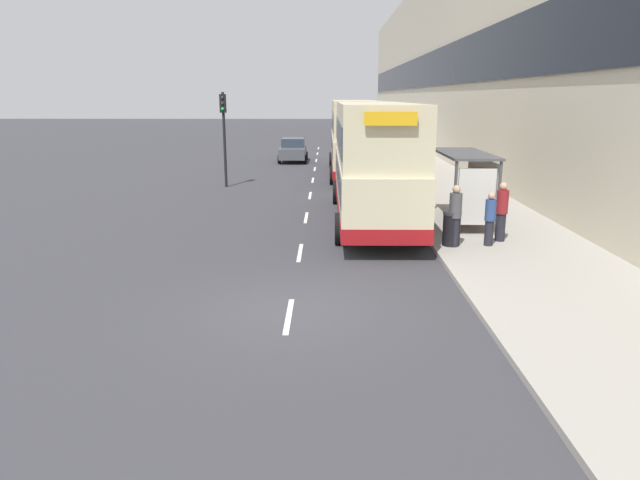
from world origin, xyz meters
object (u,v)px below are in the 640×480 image
object	(u,v)px
car_0	(293,150)
traffic_light_far_kerb	(224,124)
double_decker_bus_near	(373,160)
pedestrian_at_shelter	(455,215)
pedestrian_1	(502,211)
bus_shelter	(471,175)
litter_bin	(451,228)
pedestrian_2	(490,219)
double_decker_bus_ahead	(354,136)

from	to	relation	value
car_0	traffic_light_far_kerb	distance (m)	12.29
double_decker_bus_near	traffic_light_far_kerb	distance (m)	10.81
pedestrian_at_shelter	pedestrian_1	xyz separation A→B (m)	(1.58, 0.69, -0.01)
bus_shelter	pedestrian_at_shelter	xyz separation A→B (m)	(-1.16, -3.10, -0.79)
pedestrian_1	litter_bin	bearing A→B (deg)	-160.52
pedestrian_at_shelter	pedestrian_2	bearing A→B (deg)	6.51
car_0	traffic_light_far_kerb	size ratio (longest dim) A/B	0.83
pedestrian_at_shelter	bus_shelter	bearing A→B (deg)	69.42
double_decker_bus_near	pedestrian_at_shelter	size ratio (longest dim) A/B	5.88
double_decker_bus_near	pedestrian_1	distance (m)	5.20
bus_shelter	traffic_light_far_kerb	xyz separation A→B (m)	(-10.17, 9.32, 1.32)
pedestrian_1	pedestrian_2	bearing A→B (deg)	-131.79
double_decker_bus_near	pedestrian_1	size ratio (longest dim) A/B	5.94
pedestrian_2	traffic_light_far_kerb	distance (m)	16.05
pedestrian_at_shelter	pedestrian_2	xyz separation A→B (m)	(1.08, 0.12, -0.12)
bus_shelter	litter_bin	world-z (taller)	bus_shelter
traffic_light_far_kerb	car_0	bearing A→B (deg)	76.71
car_0	litter_bin	xyz separation A→B (m)	(6.18, -24.04, -0.16)
double_decker_bus_ahead	pedestrian_1	world-z (taller)	double_decker_bus_ahead
double_decker_bus_ahead	pedestrian_at_shelter	size ratio (longest dim) A/B	6.10
bus_shelter	pedestrian_at_shelter	world-z (taller)	bus_shelter
pedestrian_1	bus_shelter	bearing A→B (deg)	99.91
bus_shelter	car_0	world-z (taller)	bus_shelter
double_decker_bus_ahead	traffic_light_far_kerb	size ratio (longest dim) A/B	2.39
double_decker_bus_near	car_0	bearing A→B (deg)	101.58
car_0	pedestrian_at_shelter	size ratio (longest dim) A/B	2.13
car_0	traffic_light_far_kerb	world-z (taller)	traffic_light_far_kerb
litter_bin	pedestrian_at_shelter	bearing A→B (deg)	-61.43
pedestrian_1	traffic_light_far_kerb	world-z (taller)	traffic_light_far_kerb
pedestrian_1	pedestrian_2	distance (m)	0.77
pedestrian_at_shelter	traffic_light_far_kerb	size ratio (longest dim) A/B	0.39
bus_shelter	litter_bin	size ratio (longest dim) A/B	4.00
pedestrian_at_shelter	pedestrian_1	distance (m)	1.73
pedestrian_at_shelter	litter_bin	distance (m)	0.44
pedestrian_at_shelter	car_0	bearing A→B (deg)	104.48
double_decker_bus_near	pedestrian_1	world-z (taller)	double_decker_bus_near
double_decker_bus_near	car_0	world-z (taller)	double_decker_bus_near
bus_shelter	traffic_light_far_kerb	size ratio (longest dim) A/B	0.89
bus_shelter	pedestrian_at_shelter	size ratio (longest dim) A/B	2.27
pedestrian_1	traffic_light_far_kerb	size ratio (longest dim) A/B	0.39
double_decker_bus_ahead	pedestrian_1	distance (m)	16.63
double_decker_bus_ahead	litter_bin	world-z (taller)	double_decker_bus_ahead
traffic_light_far_kerb	litter_bin	bearing A→B (deg)	-53.97
double_decker_bus_ahead	pedestrian_2	bearing A→B (deg)	-78.73
litter_bin	traffic_light_far_kerb	xyz separation A→B (m)	(-8.95, 12.30, 2.52)
pedestrian_at_shelter	pedestrian_1	bearing A→B (deg)	23.54
pedestrian_1	litter_bin	size ratio (longest dim) A/B	1.75
bus_shelter	litter_bin	xyz separation A→B (m)	(-1.22, -2.99, -1.21)
double_decker_bus_ahead	pedestrian_1	size ratio (longest dim) A/B	6.17
traffic_light_far_kerb	pedestrian_at_shelter	bearing A→B (deg)	-54.03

